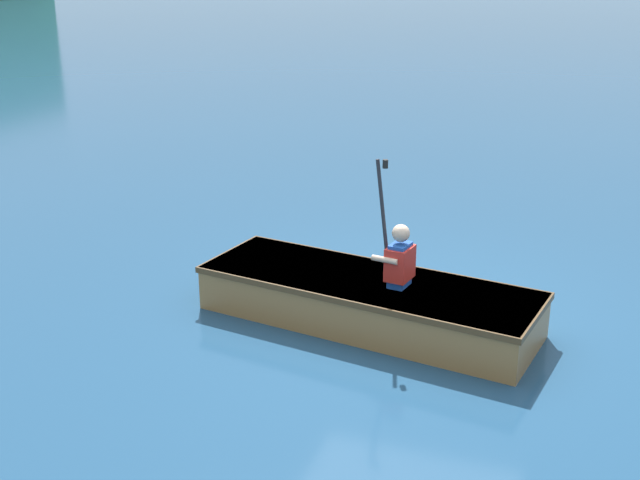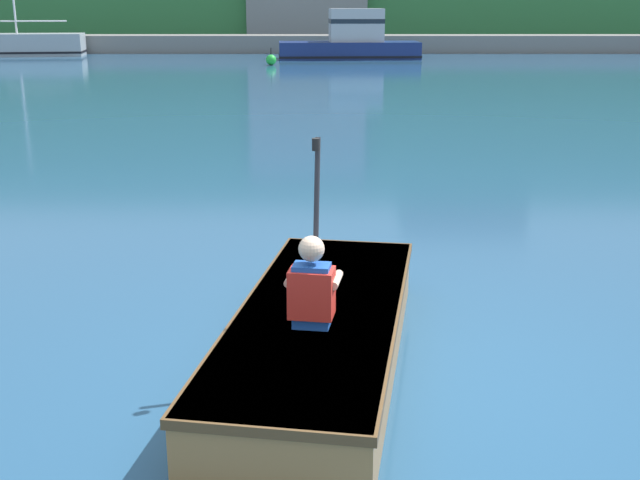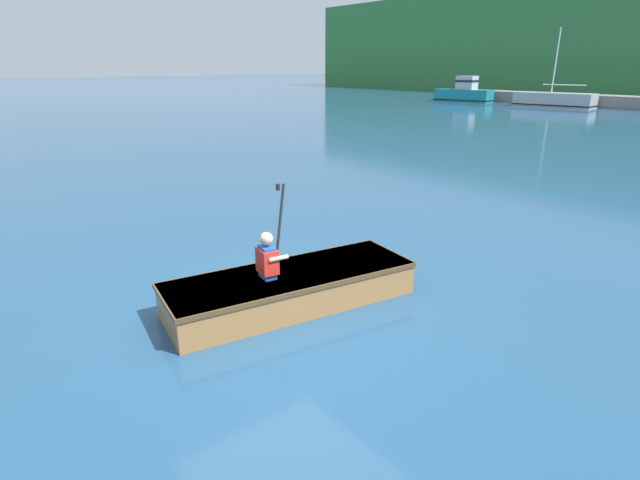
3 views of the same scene
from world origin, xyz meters
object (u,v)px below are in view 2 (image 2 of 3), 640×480
object	(u,v)px
rowboat_foreground	(321,332)
person_paddler	(312,286)
channel_buoy	(271,60)
moored_boat_dock_west_inner	(24,45)
moored_boat_dock_center_near	(352,41)

from	to	relation	value
rowboat_foreground	person_paddler	bearing A→B (deg)	-99.19
person_paddler	channel_buoy	xyz separation A→B (m)	(-2.02, 29.72, -0.52)
person_paddler	moored_boat_dock_west_inner	bearing A→B (deg)	112.18
moored_boat_dock_center_near	channel_buoy	world-z (taller)	moored_boat_dock_center_near
moored_boat_dock_center_near	channel_buoy	xyz separation A→B (m)	(-3.55, -3.94, -0.58)
rowboat_foreground	channel_buoy	bearing A→B (deg)	94.05
moored_boat_dock_west_inner	person_paddler	world-z (taller)	moored_boat_dock_west_inner
moored_boat_dock_center_near	person_paddler	world-z (taller)	moored_boat_dock_center_near
moored_boat_dock_west_inner	rowboat_foreground	size ratio (longest dim) A/B	1.70
rowboat_foreground	person_paddler	distance (m)	0.61
rowboat_foreground	channel_buoy	distance (m)	29.43
moored_boat_dock_west_inner	moored_boat_dock_center_near	distance (m)	16.42
rowboat_foreground	person_paddler	world-z (taller)	person_paddler
moored_boat_dock_center_near	person_paddler	distance (m)	33.69
person_paddler	channel_buoy	size ratio (longest dim) A/B	1.70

